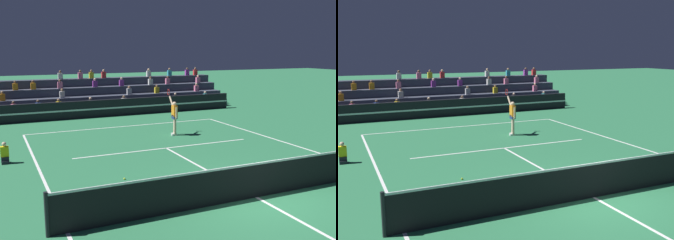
{
  "view_description": "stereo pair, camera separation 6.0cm",
  "coord_description": "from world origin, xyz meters",
  "views": [
    {
      "loc": [
        -6.96,
        -8.9,
        4.32
      ],
      "look_at": [
        0.44,
        7.21,
        1.1
      ],
      "focal_mm": 42.0,
      "sensor_mm": 36.0,
      "label": 1
    },
    {
      "loc": [
        -6.91,
        -8.93,
        4.32
      ],
      "look_at": [
        0.44,
        7.21,
        1.1
      ],
      "focal_mm": 42.0,
      "sensor_mm": 36.0,
      "label": 2
    }
  ],
  "objects": [
    {
      "name": "ball_kid_courtside",
      "position": [
        -6.57,
        6.85,
        0.33
      ],
      "size": [
        0.3,
        0.36,
        0.84
      ],
      "color": "black",
      "rests_on": "ground"
    },
    {
      "name": "bleacher_stand",
      "position": [
        -0.01,
        18.74,
        0.84
      ],
      "size": [
        19.27,
        3.8,
        2.83
      ],
      "color": "#383D4C",
      "rests_on": "ground"
    },
    {
      "name": "court_lines",
      "position": [
        0.0,
        0.0,
        0.0
      ],
      "size": [
        11.1,
        23.9,
        0.01
      ],
      "color": "white",
      "rests_on": "ground"
    },
    {
      "name": "tennis_ball",
      "position": [
        -3.03,
        3.14,
        0.03
      ],
      "size": [
        0.07,
        0.07,
        0.07
      ],
      "primitive_type": "sphere",
      "color": "#C6DB33",
      "rests_on": "ground"
    },
    {
      "name": "tennis_player",
      "position": [
        1.49,
        8.71,
        0.98
      ],
      "size": [
        0.35,
        1.31,
        2.33
      ],
      "color": "beige",
      "rests_on": "ground"
    },
    {
      "name": "tennis_net",
      "position": [
        0.0,
        0.0,
        0.54
      ],
      "size": [
        12.0,
        0.1,
        1.1
      ],
      "color": "black",
      "rests_on": "ground"
    },
    {
      "name": "sponsor_banner_wall",
      "position": [
        0.0,
        15.57,
        0.55
      ],
      "size": [
        18.0,
        0.26,
        1.1
      ],
      "color": "black",
      "rests_on": "ground"
    },
    {
      "name": "ground_plane",
      "position": [
        0.0,
        0.0,
        0.0
      ],
      "size": [
        120.0,
        120.0,
        0.0
      ],
      "primitive_type": "plane",
      "color": "#2D7A4C"
    }
  ]
}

